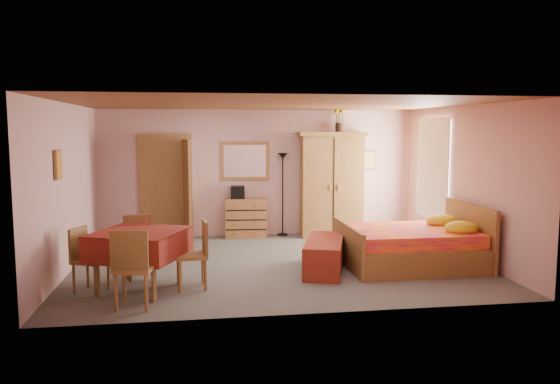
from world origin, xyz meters
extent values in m
plane|color=#625E56|center=(0.00, 0.00, 0.00)|extent=(6.50, 6.50, 0.00)
plane|color=brown|center=(0.00, 0.00, 2.60)|extent=(6.50, 6.50, 0.00)
cube|color=#C89591|center=(0.00, 2.50, 1.30)|extent=(6.50, 0.10, 2.60)
cube|color=#C89591|center=(0.00, -2.50, 1.30)|extent=(6.50, 0.10, 2.60)
cube|color=#C89591|center=(-3.25, 0.00, 1.30)|extent=(0.10, 5.00, 2.60)
cube|color=#C89591|center=(3.25, 0.00, 1.30)|extent=(0.10, 5.00, 2.60)
cube|color=#9E6B35|center=(-1.90, 2.47, 1.02)|extent=(1.06, 0.12, 2.15)
cube|color=white|center=(3.21, 1.20, 1.45)|extent=(0.08, 1.40, 1.95)
cube|color=orange|center=(-3.22, -0.60, 1.70)|extent=(0.04, 0.32, 0.42)
cube|color=#D8BF59|center=(2.35, 2.47, 1.55)|extent=(0.30, 0.04, 0.40)
cube|color=#A56738|center=(-0.30, 2.29, 0.40)|extent=(0.87, 0.48, 0.79)
cube|color=white|center=(-0.30, 2.50, 1.55)|extent=(1.01, 0.07, 0.79)
cube|color=black|center=(-0.46, 2.34, 0.92)|extent=(0.29, 0.22, 0.26)
cube|color=black|center=(0.47, 2.38, 0.86)|extent=(0.22, 0.22, 1.72)
cube|color=#9F6E36|center=(1.45, 2.20, 1.07)|extent=(1.40, 0.78, 2.15)
cube|color=yellow|center=(1.63, 2.31, 2.40)|extent=(0.21, 0.21, 0.52)
cube|color=#D9154E|center=(2.10, -0.47, 0.50)|extent=(2.16, 1.70, 0.99)
cube|color=maroon|center=(0.67, -0.56, 0.25)|extent=(0.96, 1.57, 0.49)
cube|color=maroon|center=(-2.07, -1.19, 0.41)|extent=(1.46, 1.46, 0.82)
cube|color=#A96F39|center=(-2.06, -1.91, 0.50)|extent=(0.52, 0.52, 1.00)
cube|color=brown|center=(-2.13, -0.56, 0.46)|extent=(0.51, 0.51, 0.92)
cube|color=olive|center=(-2.72, -1.15, 0.44)|extent=(0.52, 0.52, 0.88)
cube|color=#9F6936|center=(-1.37, -1.20, 0.47)|extent=(0.47, 0.47, 0.94)
camera|label=1|loc=(-1.27, -8.70, 2.20)|focal=35.00mm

